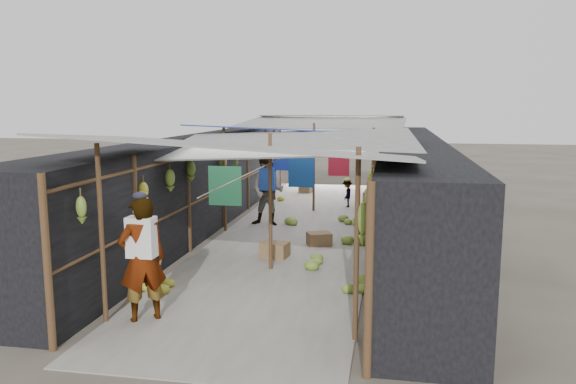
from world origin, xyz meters
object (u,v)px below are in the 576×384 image
Objects in this scene: crate_near at (275,250)px; black_basin at (368,231)px; vendor_elderly at (142,260)px; vendor_seated at (347,194)px; shopper_blue at (268,191)px.

black_basin is at bearing 63.46° from crate_near.
vendor_seated is (2.20, 9.64, -0.49)m from vendor_elderly.
vendor_elderly is at bearing -115.85° from black_basin.
crate_near is at bearing -143.78° from vendor_elderly.
crate_near is 0.29× the size of vendor_elderly.
crate_near is 0.30× the size of shopper_blue.
crate_near is 6.08m from vendor_seated.
crate_near is 3.91m from vendor_elderly.
vendor_elderly is (-1.18, -3.65, 0.76)m from crate_near.
crate_near is 3.23m from shopper_blue.
vendor_seated is at bearing 61.18° from shopper_blue.
vendor_elderly is at bearing -90.14° from shopper_blue.
shopper_blue reaches higher than crate_near.
vendor_seated is (-0.78, 3.50, 0.34)m from black_basin.
shopper_blue reaches higher than black_basin.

